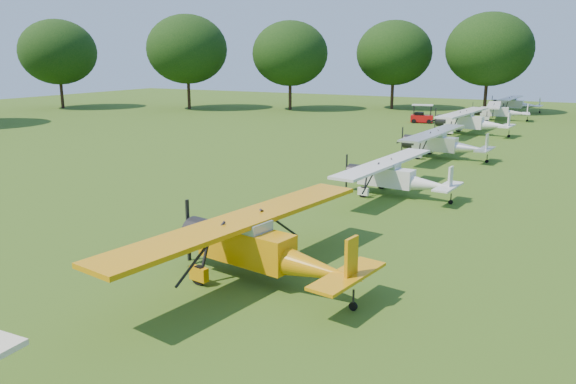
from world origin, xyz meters
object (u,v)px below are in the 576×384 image
at_px(golf_cart, 421,117).
at_px(aircraft_5, 470,120).
at_px(aircraft_2, 259,243).
at_px(aircraft_6, 499,110).
at_px(aircraft_3, 394,175).
at_px(aircraft_4, 442,142).
at_px(aircraft_7, 515,103).

bearing_deg(golf_cart, aircraft_5, -59.03).
distance_m(aircraft_2, aircraft_6, 54.48).
xyz_separation_m(aircraft_3, golf_cart, (-7.60, 34.22, -0.49)).
bearing_deg(aircraft_3, aircraft_2, -85.66).
bearing_deg(aircraft_4, aircraft_3, -83.29).
bearing_deg(aircraft_6, aircraft_7, 81.31).
relative_size(aircraft_6, golf_cart, 3.92).
relative_size(aircraft_3, golf_cart, 3.89).
bearing_deg(aircraft_5, golf_cart, 137.76).
distance_m(aircraft_4, aircraft_5, 14.23).
height_order(aircraft_5, aircraft_6, aircraft_5).
relative_size(aircraft_3, aircraft_6, 0.99).
relative_size(aircraft_3, aircraft_4, 0.95).
bearing_deg(aircraft_4, aircraft_2, -85.04).
xyz_separation_m(aircraft_4, aircraft_5, (-0.62, 14.22, 0.13)).
distance_m(aircraft_6, golf_cart, 9.89).
relative_size(aircraft_5, aircraft_6, 1.16).
distance_m(aircraft_5, golf_cart, 9.88).
height_order(aircraft_4, aircraft_7, aircraft_4).
height_order(aircraft_2, aircraft_4, aircraft_2).
distance_m(aircraft_2, aircraft_7, 66.29).
distance_m(aircraft_4, golf_cart, 22.73).
bearing_deg(golf_cart, aircraft_2, -92.38).
relative_size(aircraft_5, golf_cart, 4.54).
height_order(aircraft_3, aircraft_7, aircraft_7).
distance_m(aircraft_3, aircraft_6, 40.86).
relative_size(aircraft_3, aircraft_5, 0.86).
distance_m(aircraft_2, aircraft_5, 40.52).
relative_size(aircraft_4, aircraft_6, 1.05).
bearing_deg(golf_cart, aircraft_3, -88.44).
bearing_deg(aircraft_3, aircraft_4, 97.70).
distance_m(aircraft_3, golf_cart, 35.05).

